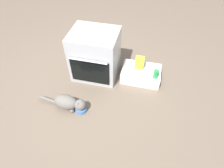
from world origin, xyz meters
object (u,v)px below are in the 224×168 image
(oven, at_px, (95,55))
(food_bowl, at_px, (81,109))
(soda_can, at_px, (156,74))
(snack_bag, at_px, (140,63))
(pantry_cabinet, at_px, (141,74))
(cat, at_px, (68,102))

(oven, distance_m, food_bowl, 0.78)
(soda_can, relative_size, snack_bag, 0.67)
(pantry_cabinet, bearing_deg, cat, -137.26)
(pantry_cabinet, bearing_deg, soda_can, -28.92)
(oven, bearing_deg, food_bowl, -89.06)
(oven, height_order, food_bowl, oven)
(food_bowl, xyz_separation_m, soda_can, (0.85, 0.65, 0.19))
(oven, relative_size, cat, 1.06)
(cat, xyz_separation_m, snack_bag, (0.77, 0.78, 0.15))
(oven, relative_size, soda_can, 5.68)
(food_bowl, bearing_deg, snack_bag, 52.62)
(oven, height_order, cat, oven)
(food_bowl, xyz_separation_m, cat, (-0.16, 0.01, 0.07))
(cat, bearing_deg, oven, 81.74)
(food_bowl, height_order, cat, cat)
(oven, height_order, pantry_cabinet, oven)
(pantry_cabinet, xyz_separation_m, soda_can, (0.20, -0.11, 0.14))
(pantry_cabinet, height_order, soda_can, soda_can)
(pantry_cabinet, bearing_deg, oven, -176.71)
(pantry_cabinet, distance_m, cat, 1.10)
(food_bowl, relative_size, soda_can, 1.17)
(snack_bag, bearing_deg, food_bowl, -127.38)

